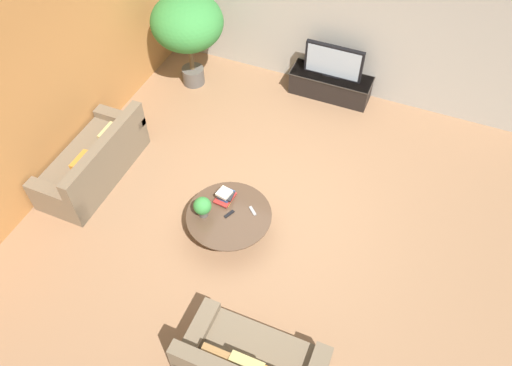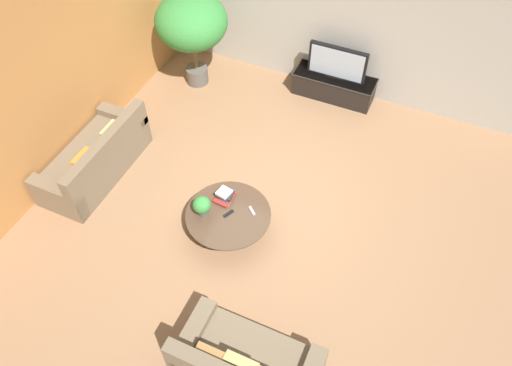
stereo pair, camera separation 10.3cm
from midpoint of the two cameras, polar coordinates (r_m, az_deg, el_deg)
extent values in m
plane|color=#8C6647|center=(7.27, 0.66, -3.59)|extent=(24.00, 24.00, 0.00)
cube|color=#A39E93|center=(8.64, 9.50, 18.96)|extent=(7.40, 0.12, 3.00)
cube|color=#B2753D|center=(7.77, -21.96, 12.03)|extent=(0.12, 7.40, 3.00)
cube|color=black|center=(9.09, 8.17, 11.00)|extent=(1.40, 0.48, 0.43)
cube|color=#2D2823|center=(8.97, 8.31, 12.02)|extent=(1.43, 0.50, 0.02)
cube|color=black|center=(8.79, 8.54, 13.59)|extent=(1.01, 0.08, 0.59)
cube|color=#99A8B7|center=(8.76, 8.45, 13.44)|extent=(0.93, 0.00, 0.53)
cube|color=black|center=(8.96, 8.33, 12.13)|extent=(0.30, 0.13, 0.02)
cylinder|color=black|center=(7.11, -3.40, -5.43)|extent=(0.64, 0.64, 0.02)
cylinder|color=black|center=(6.96, -3.47, -4.61)|extent=(0.10, 0.10, 0.37)
cylinder|color=#4C3828|center=(6.81, -3.54, -3.66)|extent=(1.17, 1.17, 0.02)
cube|color=brown|center=(8.03, -18.50, 2.01)|extent=(0.84, 1.87, 0.42)
cube|color=brown|center=(7.55, -17.22, 3.44)|extent=(0.16, 1.87, 0.42)
cube|color=brown|center=(8.41, -15.40, 6.20)|extent=(0.84, 0.20, 0.54)
cube|color=brown|center=(7.63, -22.12, -2.01)|extent=(0.84, 0.20, 0.54)
cube|color=tan|center=(7.84, -16.80, 5.05)|extent=(0.13, 0.35, 0.32)
cube|color=orange|center=(7.53, -19.44, 1.85)|extent=(0.18, 0.35, 0.33)
cube|color=brown|center=(5.98, -0.87, -20.23)|extent=(1.57, 0.84, 0.42)
cube|color=brown|center=(6.07, -7.11, -17.53)|extent=(0.20, 0.84, 0.54)
cube|color=olive|center=(5.64, -4.88, -19.26)|extent=(0.35, 0.16, 0.33)
cylinder|color=#514C47|center=(9.40, -7.50, 12.09)|extent=(0.40, 0.40, 0.31)
cylinder|color=brown|center=(9.17, -7.75, 14.03)|extent=(0.08, 0.08, 0.48)
ellipsoid|color=#337F38|center=(8.78, -8.24, 17.74)|extent=(1.23, 1.23, 0.92)
cylinder|color=#514C47|center=(6.79, -6.48, -3.39)|extent=(0.12, 0.12, 0.10)
sphere|color=#337F38|center=(6.67, -6.59, -2.61)|extent=(0.24, 0.24, 0.24)
cube|color=gold|center=(6.96, -3.81, -1.72)|extent=(0.17, 0.25, 0.02)
cube|color=#A32823|center=(6.94, -3.98, -1.68)|extent=(0.24, 0.31, 0.03)
cube|color=#2D4C84|center=(6.93, -3.80, -1.39)|extent=(0.17, 0.24, 0.04)
cube|color=#232326|center=(6.89, -3.91, -1.38)|extent=(0.22, 0.19, 0.03)
cube|color=beige|center=(6.87, -4.09, -1.14)|extent=(0.21, 0.21, 0.04)
cube|color=black|center=(6.79, -3.52, -3.56)|extent=(0.10, 0.16, 0.02)
cube|color=gray|center=(6.81, -0.83, -3.21)|extent=(0.15, 0.14, 0.02)
camera|label=1|loc=(0.05, -90.43, -0.50)|focal=35.00mm
camera|label=2|loc=(0.05, 89.57, 0.50)|focal=35.00mm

